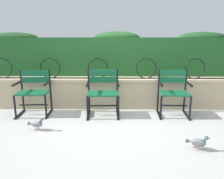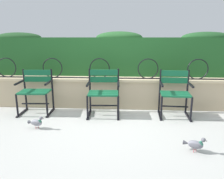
{
  "view_description": "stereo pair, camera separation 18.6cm",
  "coord_description": "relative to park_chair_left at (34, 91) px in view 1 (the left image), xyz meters",
  "views": [
    {
      "loc": [
        0.05,
        -3.71,
        1.48
      ],
      "look_at": [
        0.0,
        0.09,
        0.55
      ],
      "focal_mm": 34.91,
      "sensor_mm": 36.0,
      "label": 1
    },
    {
      "loc": [
        0.24,
        -3.7,
        1.48
      ],
      "look_at": [
        0.0,
        0.09,
        0.55
      ],
      "focal_mm": 34.91,
      "sensor_mm": 36.0,
      "label": 2
    }
  ],
  "objects": [
    {
      "name": "park_chair_right",
      "position": [
        2.69,
        -0.01,
        0.0
      ],
      "size": [
        0.59,
        0.55,
        0.86
      ],
      "color": "#145B38",
      "rests_on": "ground"
    },
    {
      "name": "pigeon_near_chairs",
      "position": [
        2.67,
        -1.4,
        -0.35
      ],
      "size": [
        0.28,
        0.18,
        0.22
      ],
      "color": "slate",
      "rests_on": "ground"
    },
    {
      "name": "ground_plane",
      "position": [
        1.52,
        -0.35,
        -0.46
      ],
      "size": [
        60.0,
        60.0,
        0.0
      ],
      "primitive_type": "plane",
      "color": "#ADADA8"
    },
    {
      "name": "pigeon_far_side",
      "position": [
        0.31,
        -0.8,
        -0.35
      ],
      "size": [
        0.29,
        0.14,
        0.22
      ],
      "color": "gray",
      "rests_on": "ground"
    },
    {
      "name": "iron_arch_fence",
      "position": [
        1.27,
        0.37,
        0.35
      ],
      "size": [
        7.52,
        0.02,
        0.42
      ],
      "color": "black",
      "rests_on": "stone_wall"
    },
    {
      "name": "hedge_row",
      "position": [
        1.52,
        0.85,
        0.62
      ],
      "size": [
        7.91,
        0.47,
        0.96
      ],
      "color": "#1E5123",
      "rests_on": "stone_wall"
    },
    {
      "name": "park_chair_left",
      "position": [
        0.0,
        0.0,
        0.0
      ],
      "size": [
        0.63,
        0.55,
        0.85
      ],
      "color": "#145B38",
      "rests_on": "ground"
    },
    {
      "name": "park_chair_centre",
      "position": [
        1.34,
        -0.04,
        0.01
      ],
      "size": [
        0.62,
        0.55,
        0.87
      ],
      "color": "#145B38",
      "rests_on": "ground"
    },
    {
      "name": "stone_wall",
      "position": [
        1.52,
        0.44,
        -0.14
      ],
      "size": [
        8.07,
        0.41,
        0.63
      ],
      "color": "tan",
      "rests_on": "ground"
    }
  ]
}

